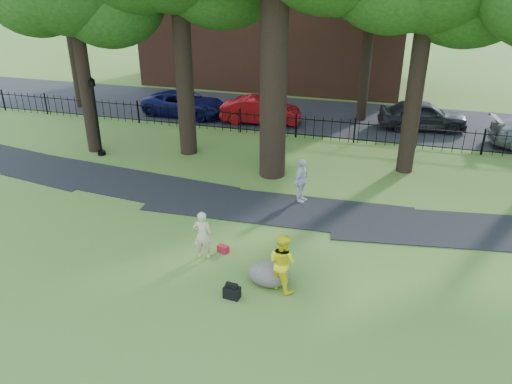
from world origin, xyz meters
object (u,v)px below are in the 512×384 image
(lamppost, at_px, (97,118))
(red_sedan, at_px, (261,111))
(woman, at_px, (203,235))
(boulder, at_px, (269,272))
(man, at_px, (283,262))

(lamppost, bearing_deg, red_sedan, 37.94)
(woman, bearing_deg, lamppost, -52.22)
(woman, height_order, red_sedan, woman)
(boulder, xyz_separation_m, lamppost, (-10.19, 7.69, 1.46))
(woman, distance_m, red_sedan, 13.86)
(boulder, height_order, lamppost, lamppost)
(boulder, xyz_separation_m, red_sedan, (-4.19, 14.46, 0.36))
(boulder, relative_size, lamppost, 0.33)
(man, bearing_deg, woman, 10.63)
(boulder, distance_m, lamppost, 12.85)
(man, xyz_separation_m, lamppost, (-10.61, 7.86, 0.94))
(boulder, bearing_deg, man, -21.40)
(man, height_order, red_sedan, man)
(boulder, bearing_deg, red_sedan, 106.16)
(man, height_order, boulder, man)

